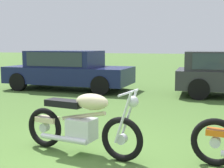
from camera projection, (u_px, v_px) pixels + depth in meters
name	position (u px, v px, depth m)	size (l,w,h in m)	color
ground_plane	(77.00, 163.00, 4.23)	(120.00, 120.00, 0.00)	#476B2D
motorcycle_cream	(82.00, 123.00, 4.54)	(1.98, 0.68, 1.02)	black
car_navy	(67.00, 68.00, 11.26)	(4.64, 2.09, 1.43)	#161E4C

